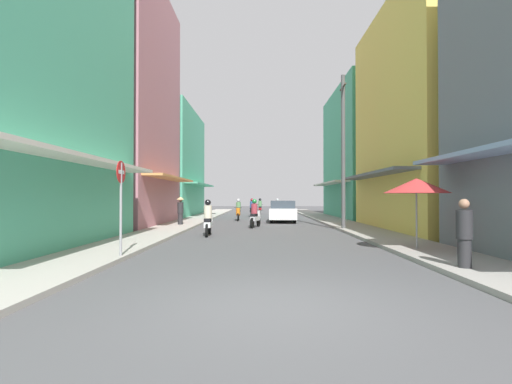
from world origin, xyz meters
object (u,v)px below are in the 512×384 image
object	(u,v)px
motorbike_red	(260,207)
utility_pole	(343,151)
motorbike_white	(208,220)
pedestrian_foreground	(464,236)
motorbike_blue	(278,208)
street_sign_no_entry	(121,196)
vendor_umbrella	(416,186)
pedestrian_crossing	(180,210)
motorbike_orange	(238,211)
motorbike_silver	(255,215)
motorbike_black	(252,208)
parked_car	(283,211)

from	to	relation	value
motorbike_red	utility_pole	xyz separation A→B (m)	(4.19, -18.29, 3.31)
motorbike_white	pedestrian_foreground	xyz separation A→B (m)	(6.76, -7.81, 0.11)
motorbike_blue	street_sign_no_entry	size ratio (longest dim) A/B	0.67
pedestrian_foreground	utility_pole	distance (m)	10.95
vendor_umbrella	street_sign_no_entry	world-z (taller)	street_sign_no_entry
motorbike_blue	pedestrian_crossing	xyz separation A→B (m)	(-6.16, -11.93, 0.26)
motorbike_orange	utility_pole	size ratio (longest dim) A/B	0.23
motorbike_red	motorbike_silver	xyz separation A→B (m)	(-0.29, -16.48, 0.00)
utility_pole	motorbike_red	bearing A→B (deg)	102.89
motorbike_orange	motorbike_silver	world-z (taller)	same
motorbike_orange	motorbike_red	xyz separation A→B (m)	(1.58, 10.40, 0.00)
motorbike_red	motorbike_white	bearing A→B (deg)	-96.19
motorbike_black	motorbike_silver	world-z (taller)	same
motorbike_silver	motorbike_white	bearing A→B (deg)	-113.96
motorbike_blue	vendor_umbrella	distance (m)	22.02
motorbike_white	street_sign_no_entry	xyz separation A→B (m)	(-1.48, -6.20, 1.01)
motorbike_blue	parked_car	xyz separation A→B (m)	(-0.06, -7.96, 0.04)
motorbike_red	motorbike_blue	world-z (taller)	same
motorbike_black	pedestrian_foreground	distance (m)	24.60
utility_pole	street_sign_no_entry	distance (m)	12.11
motorbike_orange	pedestrian_crossing	size ratio (longest dim) A/B	1.06
parked_car	pedestrian_crossing	world-z (taller)	pedestrian_crossing
motorbike_orange	vendor_umbrella	size ratio (longest dim) A/B	0.80
motorbike_orange	pedestrian_crossing	world-z (taller)	pedestrian_crossing
pedestrian_crossing	pedestrian_foreground	world-z (taller)	pedestrian_crossing
motorbike_red	motorbike_black	distance (m)	4.76
motorbike_white	pedestrian_foreground	size ratio (longest dim) A/B	1.11
motorbike_black	utility_pole	size ratio (longest dim) A/B	0.23
motorbike_orange	motorbike_blue	distance (m)	7.20
vendor_umbrella	parked_car	bearing A→B (deg)	103.14
motorbike_orange	motorbike_blue	bearing A→B (deg)	64.02
motorbike_black	utility_pole	distance (m)	14.81
motorbike_orange	motorbike_red	bearing A→B (deg)	81.37
motorbike_orange	motorbike_silver	xyz separation A→B (m)	(1.29, -6.08, 0.00)
motorbike_black	pedestrian_crossing	size ratio (longest dim) A/B	1.06
motorbike_red	pedestrian_crossing	size ratio (longest dim) A/B	1.06
parked_car	street_sign_no_entry	size ratio (longest dim) A/B	1.58
motorbike_black	pedestrian_foreground	bearing A→B (deg)	-77.81
parked_car	utility_pole	bearing A→B (deg)	-67.41
street_sign_no_entry	utility_pole	bearing A→B (deg)	48.13
motorbike_red	street_sign_no_entry	bearing A→B (deg)	-97.86
motorbike_black	motorbike_white	bearing A→B (deg)	-95.52
motorbike_black	street_sign_no_entry	size ratio (longest dim) A/B	0.68
motorbike_white	pedestrian_foreground	world-z (taller)	pedestrian_foreground
parked_car	pedestrian_crossing	bearing A→B (deg)	-146.94
motorbike_white	pedestrian_crossing	size ratio (longest dim) A/B	1.06
motorbike_red	pedestrian_foreground	world-z (taller)	pedestrian_foreground
motorbike_black	utility_pole	bearing A→B (deg)	-70.20
vendor_umbrella	street_sign_no_entry	distance (m)	8.62
motorbike_white	motorbike_red	bearing A→B (deg)	83.81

